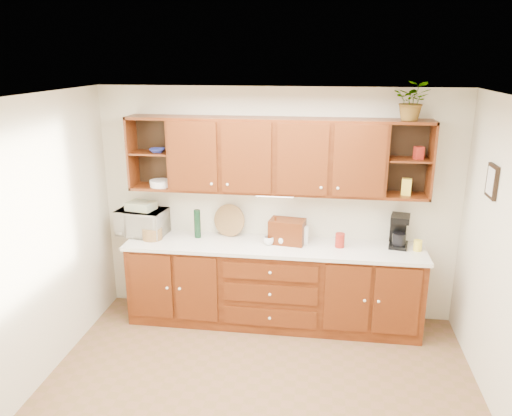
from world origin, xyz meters
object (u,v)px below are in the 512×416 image
(bread_box, at_px, (287,231))
(coffee_maker, at_px, (399,231))
(potted_plant, at_px, (413,101))
(microwave, at_px, (142,222))

(bread_box, distance_m, coffee_maker, 1.19)
(bread_box, bearing_deg, coffee_maker, 11.87)
(bread_box, bearing_deg, potted_plant, 9.20)
(microwave, xyz_separation_m, coffee_maker, (2.85, 0.03, 0.02))
(microwave, bearing_deg, coffee_maker, 7.71)
(coffee_maker, bearing_deg, potted_plant, -67.71)
(bread_box, height_order, potted_plant, potted_plant)
(microwave, bearing_deg, bread_box, 5.82)
(potted_plant, bearing_deg, coffee_maker, 101.12)
(microwave, distance_m, potted_plant, 3.19)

